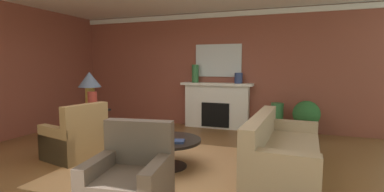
# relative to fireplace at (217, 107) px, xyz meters

# --- Properties ---
(ground_plane) EXTENTS (9.54, 9.54, 0.00)m
(ground_plane) POSITION_rel_fireplace_xyz_m (-0.18, -2.92, -0.54)
(ground_plane) COLOR brown
(wall_fireplace) EXTENTS (7.94, 0.12, 2.89)m
(wall_fireplace) POSITION_rel_fireplace_xyz_m (-0.18, 0.21, 0.90)
(wall_fireplace) COLOR brown
(wall_fireplace) RESTS_ON ground_plane
(wall_window) EXTENTS (0.12, 6.75, 2.89)m
(wall_window) POSITION_rel_fireplace_xyz_m (-3.91, -2.62, 0.90)
(wall_window) COLOR brown
(wall_window) RESTS_ON ground_plane
(crown_moulding) EXTENTS (7.94, 0.08, 0.12)m
(crown_moulding) POSITION_rel_fireplace_xyz_m (-0.18, 0.13, 2.27)
(crown_moulding) COLOR white
(area_rug) EXTENTS (3.05, 2.71, 0.01)m
(area_rug) POSITION_rel_fireplace_xyz_m (0.03, -2.96, -0.53)
(area_rug) COLOR tan
(area_rug) RESTS_ON ground_plane
(fireplace) EXTENTS (1.80, 0.35, 1.14)m
(fireplace) POSITION_rel_fireplace_xyz_m (0.00, 0.00, 0.00)
(fireplace) COLOR white
(fireplace) RESTS_ON ground_plane
(mantel_mirror) EXTENTS (1.17, 0.04, 0.81)m
(mantel_mirror) POSITION_rel_fireplace_xyz_m (0.00, 0.12, 1.15)
(mantel_mirror) COLOR silver
(sofa) EXTENTS (1.00, 2.14, 0.85)m
(sofa) POSITION_rel_fireplace_xyz_m (1.67, -2.65, -0.24)
(sofa) COLOR tan
(sofa) RESTS_ON ground_plane
(armchair_near_window) EXTENTS (0.96, 0.96, 0.95)m
(armchair_near_window) POSITION_rel_fireplace_xyz_m (-1.63, -3.09, -0.23)
(armchair_near_window) COLOR #9E7A4C
(armchair_near_window) RESTS_ON ground_plane
(armchair_facing_fireplace) EXTENTS (0.91, 0.91, 0.95)m
(armchair_facing_fireplace) POSITION_rel_fireplace_xyz_m (0.19, -4.30, -0.23)
(armchair_facing_fireplace) COLOR brown
(armchair_facing_fireplace) RESTS_ON ground_plane
(coffee_table) EXTENTS (1.00, 1.00, 0.45)m
(coffee_table) POSITION_rel_fireplace_xyz_m (0.03, -2.96, -0.21)
(coffee_table) COLOR black
(coffee_table) RESTS_ON ground_plane
(side_table) EXTENTS (0.56, 0.56, 0.70)m
(side_table) POSITION_rel_fireplace_xyz_m (-1.95, -2.31, -0.14)
(side_table) COLOR black
(side_table) RESTS_ON ground_plane
(table_lamp) EXTENTS (0.44, 0.44, 0.75)m
(table_lamp) POSITION_rel_fireplace_xyz_m (-1.95, -2.31, 0.68)
(table_lamp) COLOR #B28E38
(table_lamp) RESTS_ON side_table
(vase_on_side_table) EXTENTS (0.18, 0.18, 0.38)m
(vase_on_side_table) POSITION_rel_fireplace_xyz_m (-1.80, -2.43, 0.35)
(vase_on_side_table) COLOR #9E3328
(vase_on_side_table) RESTS_ON side_table
(vase_mantel_left) EXTENTS (0.17, 0.17, 0.45)m
(vase_mantel_left) POSITION_rel_fireplace_xyz_m (-0.55, -0.05, 0.82)
(vase_mantel_left) COLOR #33703D
(vase_mantel_left) RESTS_ON fireplace
(vase_tall_corner) EXTENTS (0.27, 0.27, 0.74)m
(vase_tall_corner) POSITION_rel_fireplace_xyz_m (1.48, -0.30, -0.17)
(vase_tall_corner) COLOR #33703D
(vase_tall_corner) RESTS_ON ground_plane
(vase_mantel_right) EXTENTS (0.19, 0.19, 0.26)m
(vase_mantel_right) POSITION_rel_fireplace_xyz_m (0.55, -0.05, 0.73)
(vase_mantel_right) COLOR navy
(vase_mantel_right) RESTS_ON fireplace
(book_red_cover) EXTENTS (0.29, 0.24, 0.03)m
(book_red_cover) POSITION_rel_fireplace_xyz_m (0.21, -3.09, -0.07)
(book_red_cover) COLOR navy
(book_red_cover) RESTS_ON coffee_table
(potted_plant) EXTENTS (0.56, 0.56, 0.83)m
(potted_plant) POSITION_rel_fireplace_xyz_m (2.08, -0.45, -0.05)
(potted_plant) COLOR #333333
(potted_plant) RESTS_ON ground_plane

